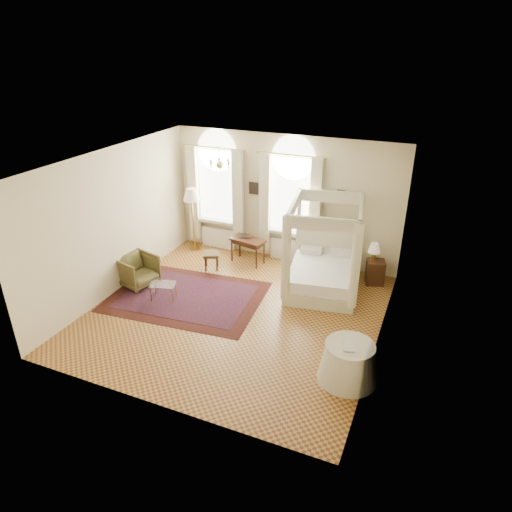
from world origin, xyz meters
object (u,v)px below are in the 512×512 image
Objects in this scene: writing_desk at (248,242)px; stool at (211,256)px; canopy_bed at (323,271)px; nightstand at (375,272)px; armchair at (137,270)px; coffee_table at (163,285)px; side_table at (349,362)px; floor_lamp at (192,198)px.

writing_desk is 1.02m from stool.
canopy_bed is 4.35× the size of stool.
armchair reaches higher than nightstand.
coffee_table is (-0.29, -1.77, -0.02)m from stool.
canopy_bed reaches higher than stool.
stool is (-2.91, -0.05, -0.12)m from canopy_bed.
stool reaches higher than coffee_table.
side_table reaches higher than coffee_table.
armchair is 0.46× the size of floor_lamp.
side_table is (4.46, -1.04, 0.00)m from coffee_table.
armchair reaches higher than stool.
side_table is (1.26, -2.86, -0.14)m from canopy_bed.
nightstand is 4.09m from stool.
writing_desk is 4.93m from side_table.
canopy_bed reaches higher than coffee_table.
writing_desk reaches higher than stool.
stool is 0.29× the size of floor_lamp.
coffee_table is at bearing -99.27° from stool.
coffee_table is 0.37× the size of floor_lamp.
armchair is at bearing -95.19° from floor_lamp.
canopy_bed is at bearing 113.83° from side_table.
writing_desk is 0.93× the size of side_table.
stool is at bearing -167.91° from nightstand.
coffee_table is (-4.29, -2.62, 0.05)m from nightstand.
armchair is 5.57m from side_table.
stool is (-4.00, -0.86, 0.07)m from nightstand.
armchair is at bearing 165.72° from side_table.
floor_lamp is at bearing 173.63° from writing_desk.
writing_desk is (-3.29, -0.15, 0.27)m from nightstand.
nightstand is 5.71m from armchair.
writing_desk is at bearing 163.51° from canopy_bed.
nightstand is 0.57× the size of side_table.
writing_desk is at bearing 67.94° from coffee_table.
side_table reaches higher than nightstand.
stool is at bearing -41.33° from floor_lamp.
floor_lamp reaches higher than writing_desk.
stool is 0.78× the size of coffee_table.
floor_lamp is at bearing 144.49° from side_table.
coffee_table is at bearing -95.43° from armchair.
canopy_bed is 4.14m from floor_lamp.
armchair is (-5.23, -2.29, 0.08)m from nightstand.
canopy_bed is 3.68m from coffee_table.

